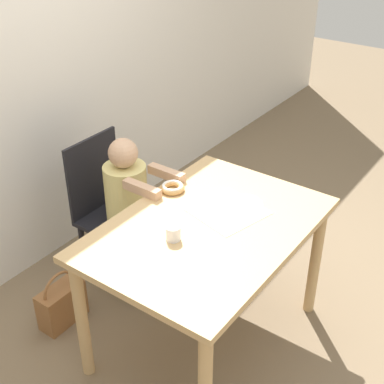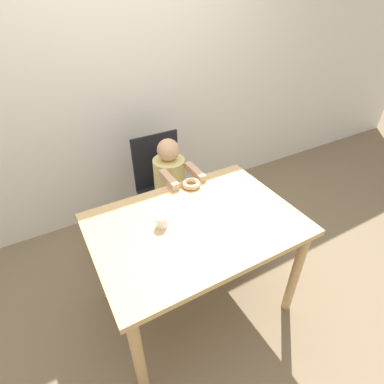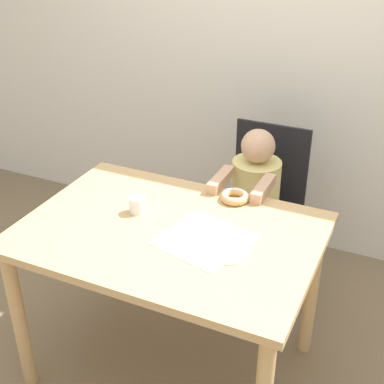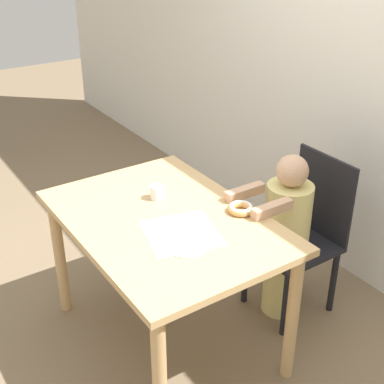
% 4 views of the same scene
% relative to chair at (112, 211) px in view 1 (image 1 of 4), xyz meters
% --- Properties ---
extents(ground_plane, '(12.00, 12.00, 0.00)m').
position_rel_chair_xyz_m(ground_plane, '(-0.15, -0.79, -0.45)').
color(ground_plane, '#7A664C').
extents(wall_back, '(8.00, 0.05, 2.50)m').
position_rel_chair_xyz_m(wall_back, '(-0.15, 0.51, 0.80)').
color(wall_back, silver).
rests_on(wall_back, ground_plane).
extents(dining_table, '(1.19, 0.83, 0.75)m').
position_rel_chair_xyz_m(dining_table, '(-0.15, -0.79, 0.19)').
color(dining_table, tan).
rests_on(dining_table, ground_plane).
extents(chair, '(0.40, 0.42, 0.90)m').
position_rel_chair_xyz_m(chair, '(0.00, 0.00, 0.00)').
color(chair, black).
rests_on(chair, ground_plane).
extents(child_figure, '(0.26, 0.45, 0.96)m').
position_rel_chair_xyz_m(child_figure, '(0.00, -0.13, 0.03)').
color(child_figure, '#E0D17F').
rests_on(child_figure, ground_plane).
extents(donut, '(0.13, 0.13, 0.04)m').
position_rel_chair_xyz_m(donut, '(0.01, -0.45, 0.32)').
color(donut, tan).
rests_on(donut, dining_table).
extents(napkin, '(0.38, 0.38, 0.00)m').
position_rel_chair_xyz_m(napkin, '(0.01, -0.80, 0.30)').
color(napkin, white).
rests_on(napkin, dining_table).
extents(handbag, '(0.27, 0.13, 0.34)m').
position_rel_chair_xyz_m(handbag, '(-0.51, -0.06, -0.33)').
color(handbag, brown).
rests_on(handbag, ground_plane).
extents(cup, '(0.07, 0.07, 0.07)m').
position_rel_chair_xyz_m(cup, '(-0.33, -0.72, 0.33)').
color(cup, white).
rests_on(cup, dining_table).
extents(plate, '(0.18, 0.18, 0.01)m').
position_rel_chair_xyz_m(plate, '(0.11, -0.83, 0.30)').
color(plate, white).
rests_on(plate, dining_table).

